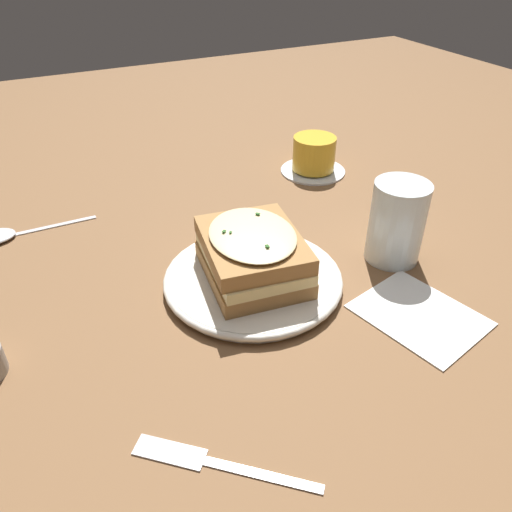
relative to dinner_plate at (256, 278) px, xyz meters
name	(u,v)px	position (x,y,z in m)	size (l,w,h in m)	color
ground_plane	(259,292)	(-0.02, 0.00, -0.01)	(2.40, 2.40, 0.00)	brown
dinner_plate	(256,278)	(0.00, 0.00, 0.00)	(0.23, 0.23, 0.02)	silver
sandwich	(255,253)	(0.00, 0.00, 0.04)	(0.16, 0.14, 0.07)	#A37542
teacup_with_saucer	(314,156)	(0.26, -0.25, 0.02)	(0.12, 0.12, 0.07)	white
water_glass	(397,222)	(-0.03, -0.20, 0.05)	(0.08, 0.08, 0.12)	silver
fork	(204,460)	(-0.21, 0.16, -0.01)	(0.13, 0.14, 0.00)	silver
spoon	(0,236)	(0.27, 0.30, 0.00)	(0.05, 0.18, 0.01)	silver
napkin	(419,314)	(-0.15, -0.15, -0.01)	(0.14, 0.12, 0.00)	white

